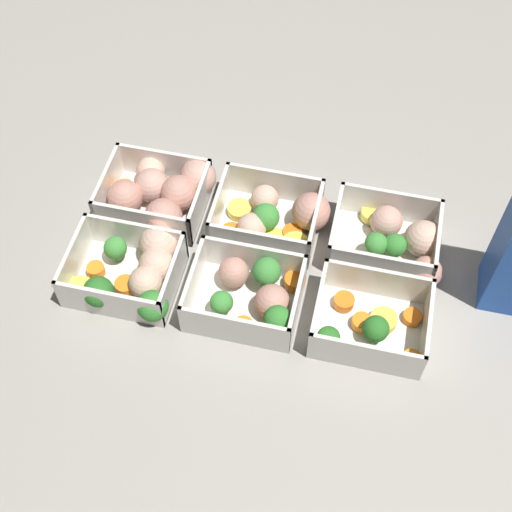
% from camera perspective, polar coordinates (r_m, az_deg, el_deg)
% --- Properties ---
extents(ground_plane, '(4.00, 4.00, 0.00)m').
position_cam_1_polar(ground_plane, '(0.93, 0.00, -0.67)').
color(ground_plane, gray).
extents(container_near_left, '(0.14, 0.14, 0.06)m').
position_cam_1_polar(container_near_left, '(0.91, -9.53, -1.20)').
color(container_near_left, silver).
rests_on(container_near_left, ground_plane).
extents(container_near_center, '(0.14, 0.11, 0.06)m').
position_cam_1_polar(container_near_center, '(0.88, -0.24, -3.07)').
color(container_near_center, silver).
rests_on(container_near_center, ground_plane).
extents(container_near_right, '(0.14, 0.11, 0.06)m').
position_cam_1_polar(container_near_right, '(0.87, 9.02, -5.38)').
color(container_near_right, silver).
rests_on(container_near_right, ground_plane).
extents(container_far_left, '(0.15, 0.15, 0.06)m').
position_cam_1_polar(container_far_left, '(0.98, -7.59, 5.00)').
color(container_far_left, silver).
rests_on(container_far_left, ground_plane).
extents(container_far_center, '(0.16, 0.11, 0.06)m').
position_cam_1_polar(container_far_center, '(0.95, 1.66, 3.11)').
color(container_far_center, silver).
rests_on(container_far_center, ground_plane).
extents(container_far_right, '(0.16, 0.14, 0.06)m').
position_cam_1_polar(container_far_right, '(0.94, 11.18, 1.19)').
color(container_far_right, silver).
rests_on(container_far_right, ground_plane).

